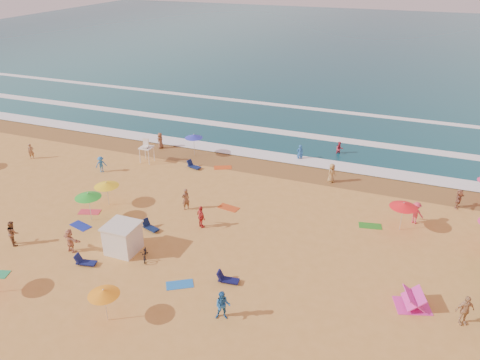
% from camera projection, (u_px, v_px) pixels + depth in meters
% --- Properties ---
extents(ground, '(220.00, 220.00, 0.00)m').
position_uv_depth(ground, '(220.00, 232.00, 34.91)').
color(ground, gold).
rests_on(ground, ground).
extents(ocean, '(220.00, 140.00, 0.18)m').
position_uv_depth(ocean, '(367.00, 44.00, 105.22)').
color(ocean, '#0C4756').
rests_on(ocean, ground).
extents(wet_sand, '(220.00, 220.00, 0.00)m').
position_uv_depth(wet_sand, '(271.00, 167.00, 45.37)').
color(wet_sand, olive).
rests_on(wet_sand, ground).
extents(surf_foam, '(200.00, 18.70, 0.05)m').
position_uv_depth(surf_foam, '(294.00, 136.00, 52.71)').
color(surf_foam, white).
rests_on(surf_foam, ground).
extents(cabana, '(2.00, 2.00, 2.00)m').
position_uv_depth(cabana, '(123.00, 239.00, 32.36)').
color(cabana, silver).
rests_on(cabana, ground).
extents(cabana_roof, '(2.20, 2.20, 0.12)m').
position_uv_depth(cabana_roof, '(121.00, 226.00, 31.89)').
color(cabana_roof, silver).
rests_on(cabana_roof, cabana).
extents(bicycle, '(1.25, 1.66, 0.84)m').
position_uv_depth(bicycle, '(145.00, 254.00, 31.75)').
color(bicycle, black).
rests_on(bicycle, ground).
extents(lifeguard_stand, '(1.20, 1.20, 2.10)m').
position_uv_depth(lifeguard_stand, '(147.00, 152.00, 46.08)').
color(lifeguard_stand, white).
rests_on(lifeguard_stand, ground).
extents(beach_umbrellas, '(55.06, 25.87, 0.78)m').
position_uv_depth(beach_umbrellas, '(268.00, 210.00, 33.65)').
color(beach_umbrellas, yellow).
rests_on(beach_umbrellas, ground).
extents(loungers, '(52.81, 20.91, 0.34)m').
position_uv_depth(loungers, '(273.00, 256.00, 31.98)').
color(loungers, '#0D1C44').
rests_on(loungers, ground).
extents(towels, '(51.78, 22.02, 0.03)m').
position_uv_depth(towels, '(215.00, 235.00, 34.58)').
color(towels, red).
rests_on(towels, ground).
extents(beachgoers, '(43.44, 27.32, 2.15)m').
position_uv_depth(beachgoers, '(253.00, 202.00, 37.36)').
color(beachgoers, '#266DB3').
rests_on(beachgoers, ground).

